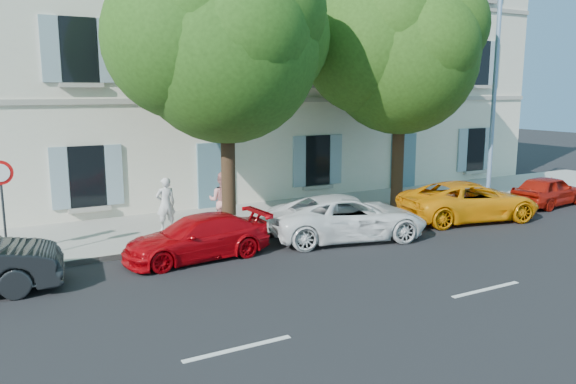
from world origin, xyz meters
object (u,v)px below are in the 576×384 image
car_red_coupe (197,238)px  pedestrian_a (166,204)px  car_red_hatchback (548,191)px  car_yellow_supercar (469,201)px  road_sign (2,190)px  pedestrian_b (222,201)px  tree_right (401,58)px  car_white_coupe (348,217)px  street_lamp (499,76)px  tree_left (226,50)px

car_red_coupe → pedestrian_a: size_ratio=2.39×
car_red_hatchback → car_yellow_supercar: bearing=85.9°
car_red_hatchback → road_sign: 18.57m
pedestrian_b → car_red_coupe: bearing=89.7°
car_red_coupe → tree_right: tree_right is taller
car_white_coupe → tree_right: (3.93, 2.53, 4.81)m
road_sign → pedestrian_b: (5.99, 0.76, -0.97)m
car_red_coupe → car_white_coupe: 4.60m
car_red_coupe → tree_right: bearing=101.2°
street_lamp → pedestrian_b: (-10.68, 0.94, -3.84)m
pedestrian_a → tree_right: bearing=176.9°
tree_left → pedestrian_a: 4.92m
car_red_coupe → pedestrian_b: (1.58, 2.09, 0.47)m
pedestrian_b → street_lamp: bearing=-148.2°
car_red_coupe → car_yellow_supercar: 9.62m
pedestrian_a → road_sign: bearing=18.7°
car_white_coupe → car_yellow_supercar: 5.02m
street_lamp → tree_left: bearing=177.2°
car_red_hatchback → tree_left: bearing=75.1°
road_sign → car_red_coupe: bearing=-16.8°
tree_right → street_lamp: (3.73, -1.10, -0.58)m
pedestrian_a → pedestrian_b: 1.71m
car_white_coupe → road_sign: road_sign is taller
car_white_coupe → pedestrian_b: (-3.01, 2.37, 0.38)m
tree_left → street_lamp: street_lamp is taller
car_red_coupe → car_yellow_supercar: size_ratio=0.82×
tree_left → pedestrian_b: 4.46m
tree_left → street_lamp: bearing=-2.8°
car_red_coupe → tree_right: size_ratio=0.47×
pedestrian_a → pedestrian_b: bearing=156.5°
road_sign → car_white_coupe: bearing=-10.1°
car_yellow_supercar → street_lamp: (2.64, 1.38, 4.22)m
tree_left → pedestrian_b: bearing=94.5°
tree_left → car_red_hatchback: bearing=-7.5°
car_yellow_supercar → tree_left: 9.53m
car_red_hatchback → street_lamp: size_ratio=0.41×
car_yellow_supercar → car_red_hatchback: (4.44, 0.26, -0.07)m
car_white_coupe → pedestrian_a: 5.52m
tree_right → pedestrian_a: bearing=176.4°
car_red_hatchback → road_sign: size_ratio=1.35×
car_yellow_supercar → pedestrian_a: 10.07m
car_red_coupe → car_white_coupe: (4.60, -0.28, 0.09)m
car_red_hatchback → tree_left: 13.47m
car_white_coupe → car_red_hatchback: bearing=-74.6°
car_yellow_supercar → car_red_hatchback: bearing=-75.2°
tree_left → tree_right: (6.91, 0.58, -0.01)m
car_red_coupe → road_sign: (-4.41, 1.33, 1.43)m
car_yellow_supercar → pedestrian_b: size_ratio=2.69×
car_white_coupe → tree_right: 6.71m
car_yellow_supercar → road_sign: road_sign is taller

